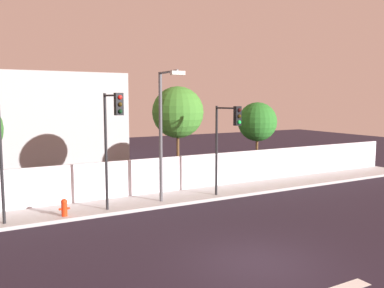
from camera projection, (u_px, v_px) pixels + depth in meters
ground_plane at (259, 263)px, 12.22m from camera, size 80.00×80.00×0.00m
sidewalk at (152, 201)px, 19.35m from camera, size 36.00×2.40×0.15m
perimeter_wall at (141, 177)px, 20.36m from camera, size 36.00×0.18×1.80m
traffic_light_left at (112, 127)px, 16.69m from camera, size 0.44×1.51×5.07m
traffic_light_center at (228, 131)px, 19.34m from camera, size 0.47×1.71×4.48m
street_lamp_curbside at (163, 125)px, 18.40m from camera, size 0.61×2.15×6.05m
fire_hydrant at (64, 207)px, 16.58m from camera, size 0.44×0.26×0.73m
roadside_tree_midleft at (178, 112)px, 22.30m from camera, size 2.87×2.87×5.67m
roadside_tree_midright at (257, 122)px, 25.05m from camera, size 2.43×2.43×4.77m
low_building_distant at (43, 118)px, 31.08m from camera, size 11.73×6.00×6.94m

